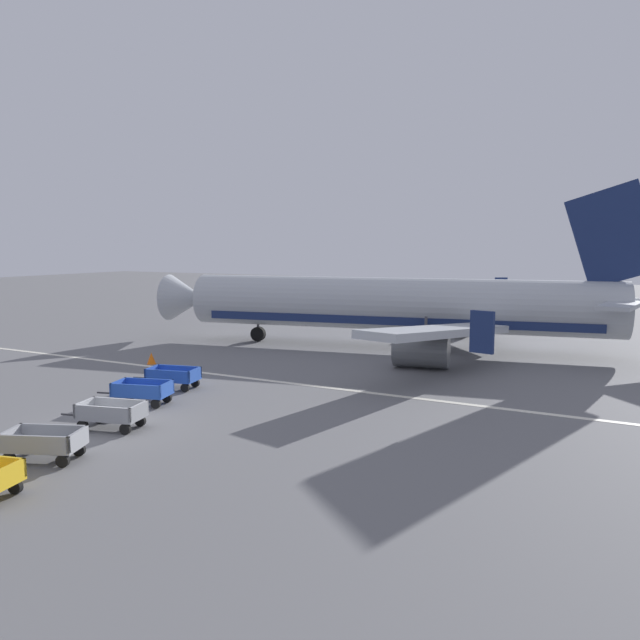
{
  "coord_description": "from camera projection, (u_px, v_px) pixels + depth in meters",
  "views": [
    {
      "loc": [
        18.73,
        -17.34,
        7.29
      ],
      "look_at": [
        1.45,
        15.39,
        2.8
      ],
      "focal_mm": 34.89,
      "sensor_mm": 36.0,
      "label": 1
    }
  ],
  "objects": [
    {
      "name": "baggage_cart_far_end",
      "position": [
        173.0,
        377.0,
        31.64
      ],
      "size": [
        3.63,
        1.92,
        1.07
      ],
      "color": "#234CB2",
      "rests_on": "ground"
    },
    {
      "name": "baggage_cart_second_in_row",
      "position": [
        44.0,
        443.0,
        21.05
      ],
      "size": [
        3.57,
        2.24,
        1.07
      ],
      "color": "gray",
      "rests_on": "ground"
    },
    {
      "name": "baggage_cart_third_in_row",
      "position": [
        111.0,
        414.0,
        24.72
      ],
      "size": [
        3.62,
        1.96,
        1.07
      ],
      "color": "gray",
      "rests_on": "ground"
    },
    {
      "name": "apron_stripe",
      "position": [
        254.0,
        379.0,
        33.94
      ],
      "size": [
        120.0,
        0.36,
        0.01
      ],
      "primitive_type": "cube",
      "color": "silver",
      "rests_on": "ground"
    },
    {
      "name": "baggage_cart_fourth_in_row",
      "position": [
        142.0,
        392.0,
        28.48
      ],
      "size": [
        3.62,
        2.03,
        1.07
      ],
      "color": "#234CB2",
      "rests_on": "ground"
    },
    {
      "name": "ground_plane",
      "position": [
        108.0,
        429.0,
        24.79
      ],
      "size": [
        220.0,
        220.0,
        0.0
      ],
      "primitive_type": "plane",
      "color": "slate"
    },
    {
      "name": "airplane",
      "position": [
        410.0,
        306.0,
        43.44
      ],
      "size": [
        37.54,
        30.31,
        11.34
      ],
      "color": "#B2B7BC",
      "rests_on": "ground"
    },
    {
      "name": "traffic_cone_near_plane",
      "position": [
        151.0,
        358.0,
        38.16
      ],
      "size": [
        0.55,
        0.55,
        0.72
      ],
      "primitive_type": "cone",
      "color": "orange",
      "rests_on": "ground"
    }
  ]
}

